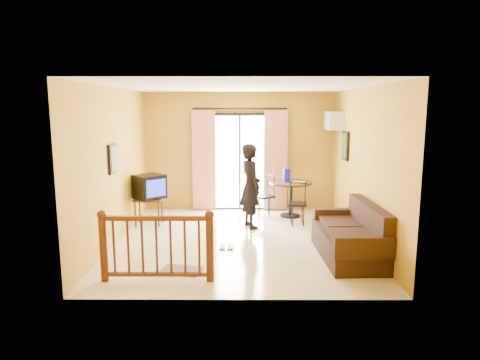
{
  "coord_description": "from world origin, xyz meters",
  "views": [
    {
      "loc": [
        0.05,
        -7.66,
        2.44
      ],
      "look_at": [
        0.02,
        0.2,
        1.11
      ],
      "focal_mm": 32.0,
      "sensor_mm": 36.0,
      "label": 1
    }
  ],
  "objects_px": {
    "television": "(150,187)",
    "standing_person": "(251,186)",
    "sofa": "(352,238)",
    "dining_table": "(291,189)",
    "coffee_table": "(335,223)"
  },
  "relations": [
    {
      "from": "sofa",
      "to": "dining_table",
      "type": "bearing_deg",
      "value": 102.61
    },
    {
      "from": "television",
      "to": "dining_table",
      "type": "height_order",
      "value": "television"
    },
    {
      "from": "television",
      "to": "coffee_table",
      "type": "xyz_separation_m",
      "value": [
        3.72,
        -0.76,
        -0.57
      ]
    },
    {
      "from": "television",
      "to": "coffee_table",
      "type": "height_order",
      "value": "television"
    },
    {
      "from": "television",
      "to": "sofa",
      "type": "bearing_deg",
      "value": -71.58
    },
    {
      "from": "television",
      "to": "standing_person",
      "type": "distance_m",
      "value": 2.1
    },
    {
      "from": "dining_table",
      "to": "coffee_table",
      "type": "height_order",
      "value": "dining_table"
    },
    {
      "from": "television",
      "to": "sofa",
      "type": "height_order",
      "value": "television"
    },
    {
      "from": "dining_table",
      "to": "coffee_table",
      "type": "relative_size",
      "value": 1.14
    },
    {
      "from": "dining_table",
      "to": "sofa",
      "type": "distance_m",
      "value": 2.82
    },
    {
      "from": "television",
      "to": "sofa",
      "type": "relative_size",
      "value": 0.39
    },
    {
      "from": "dining_table",
      "to": "coffee_table",
      "type": "bearing_deg",
      "value": -64.92
    },
    {
      "from": "television",
      "to": "dining_table",
      "type": "bearing_deg",
      "value": -29.9
    },
    {
      "from": "television",
      "to": "dining_table",
      "type": "relative_size",
      "value": 0.77
    },
    {
      "from": "television",
      "to": "sofa",
      "type": "xyz_separation_m",
      "value": [
        3.73,
        -1.98,
        -0.48
      ]
    }
  ]
}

